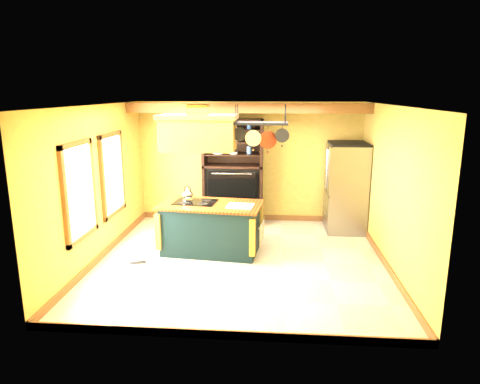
# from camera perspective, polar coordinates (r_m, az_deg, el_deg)

# --- Properties ---
(floor) EXTENTS (5.00, 5.00, 0.00)m
(floor) POSITION_cam_1_polar(r_m,az_deg,el_deg) (7.68, 0.11, -9.08)
(floor) COLOR beige
(floor) RESTS_ON ground
(ceiling) EXTENTS (5.00, 5.00, 0.00)m
(ceiling) POSITION_cam_1_polar(r_m,az_deg,el_deg) (7.10, 0.12, 11.50)
(ceiling) COLOR white
(ceiling) RESTS_ON wall_back
(wall_back) EXTENTS (5.00, 0.02, 2.70)m
(wall_back) POSITION_cam_1_polar(r_m,az_deg,el_deg) (9.72, 1.26, 3.98)
(wall_back) COLOR gold
(wall_back) RESTS_ON floor
(wall_front) EXTENTS (5.00, 0.02, 2.70)m
(wall_front) POSITION_cam_1_polar(r_m,az_deg,el_deg) (4.87, -2.19, -5.55)
(wall_front) COLOR gold
(wall_front) RESTS_ON floor
(wall_left) EXTENTS (0.02, 5.00, 2.70)m
(wall_left) POSITION_cam_1_polar(r_m,az_deg,el_deg) (7.86, -18.37, 1.08)
(wall_left) COLOR gold
(wall_left) RESTS_ON floor
(wall_right) EXTENTS (0.02, 5.00, 2.70)m
(wall_right) POSITION_cam_1_polar(r_m,az_deg,el_deg) (7.51, 19.51, 0.43)
(wall_right) COLOR gold
(wall_right) RESTS_ON floor
(ceiling_beam) EXTENTS (5.00, 0.15, 0.20)m
(ceiling_beam) POSITION_cam_1_polar(r_m,az_deg,el_deg) (8.80, 1.00, 11.13)
(ceiling_beam) COLOR brown
(ceiling_beam) RESTS_ON ceiling
(window_near) EXTENTS (0.06, 1.06, 1.56)m
(window_near) POSITION_cam_1_polar(r_m,az_deg,el_deg) (7.13, -20.59, 0.10)
(window_near) COLOR brown
(window_near) RESTS_ON wall_left
(window_far) EXTENTS (0.06, 1.06, 1.56)m
(window_far) POSITION_cam_1_polar(r_m,az_deg,el_deg) (8.39, -16.61, 2.28)
(window_far) COLOR brown
(window_far) RESTS_ON wall_left
(kitchen_island) EXTENTS (1.94, 1.22, 1.11)m
(kitchen_island) POSITION_cam_1_polar(r_m,az_deg,el_deg) (7.95, -3.89, -4.72)
(kitchen_island) COLOR black
(kitchen_island) RESTS_ON floor
(range_hood) EXTENTS (1.37, 0.77, 0.80)m
(range_hood) POSITION_cam_1_polar(r_m,az_deg,el_deg) (7.62, -5.59, 8.08)
(range_hood) COLOR gold
(range_hood) RESTS_ON ceiling
(pot_rack) EXTENTS (0.99, 0.47, 0.78)m
(pot_rack) POSITION_cam_1_polar(r_m,az_deg,el_deg) (7.50, 2.82, 8.46)
(pot_rack) COLOR black
(pot_rack) RESTS_ON ceiling
(refrigerator) EXTENTS (0.80, 0.94, 1.85)m
(refrigerator) POSITION_cam_1_polar(r_m,az_deg,el_deg) (9.33, 13.90, 0.37)
(refrigerator) COLOR gray
(refrigerator) RESTS_ON floor
(hutch) EXTENTS (1.32, 0.60, 2.34)m
(hutch) POSITION_cam_1_polar(r_m,az_deg,el_deg) (9.58, -0.91, 1.11)
(hutch) COLOR black
(hutch) RESTS_ON floor
(floor_register) EXTENTS (0.30, 0.19, 0.01)m
(floor_register) POSITION_cam_1_polar(r_m,az_deg,el_deg) (7.78, -13.47, -9.13)
(floor_register) COLOR black
(floor_register) RESTS_ON floor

